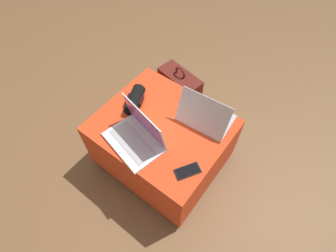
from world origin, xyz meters
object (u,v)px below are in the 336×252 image
at_px(laptop_far, 205,116).
at_px(backpack, 180,95).
at_px(wrist_brace, 135,100).
at_px(cell_phone, 188,171).
at_px(laptop_near, 137,135).

relative_size(laptop_far, backpack, 0.65).
relative_size(laptop_far, wrist_brace, 1.52).
height_order(cell_phone, backpack, backpack).
bearing_deg(cell_phone, wrist_brace, -167.58).
height_order(laptop_near, cell_phone, laptop_near).
bearing_deg(wrist_brace, laptop_far, 19.82).
bearing_deg(laptop_far, backpack, -40.55).
distance_m(cell_phone, wrist_brace, 0.59).
xyz_separation_m(laptop_near, laptop_far, (0.24, 0.36, -0.00)).
height_order(laptop_near, wrist_brace, laptop_near).
relative_size(laptop_near, cell_phone, 2.46).
distance_m(laptop_far, cell_phone, 0.37).
relative_size(laptop_near, backpack, 0.75).
distance_m(laptop_far, wrist_brace, 0.47).
height_order(laptop_near, backpack, laptop_near).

